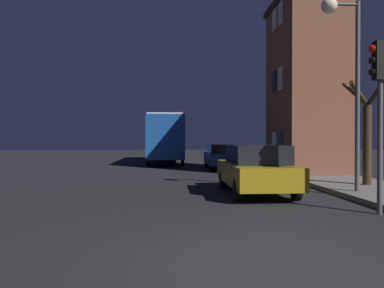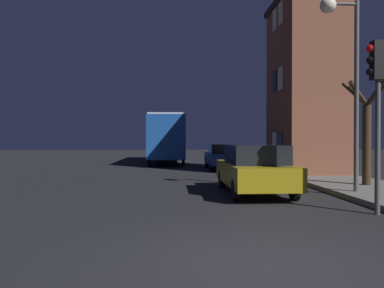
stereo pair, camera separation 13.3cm
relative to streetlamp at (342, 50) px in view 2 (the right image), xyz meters
The scene contains 8 objects.
ground_plane 8.48m from the streetlamp, 123.54° to the right, with size 120.00×120.00×0.00m, color black.
brick_building 7.23m from the streetlamp, 78.04° to the left, with size 3.12×4.59×8.56m.
streetlamp is the anchor object (origin of this frame).
traffic_light 3.18m from the streetlamp, 99.69° to the right, with size 0.43×0.24×4.02m.
bare_tree 3.27m from the streetlamp, 44.54° to the left, with size 1.44×1.96×3.82m.
bus 18.72m from the streetlamp, 107.27° to the left, with size 2.48×11.40×3.46m.
car_near_lane 4.52m from the streetlamp, 163.51° to the left, with size 1.87×4.49×1.57m.
car_mid_lane 11.49m from the streetlamp, 101.55° to the left, with size 1.77×4.00×1.47m.
Camera 2 is at (-1.24, -5.11, 1.74)m, focal length 35.00 mm.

